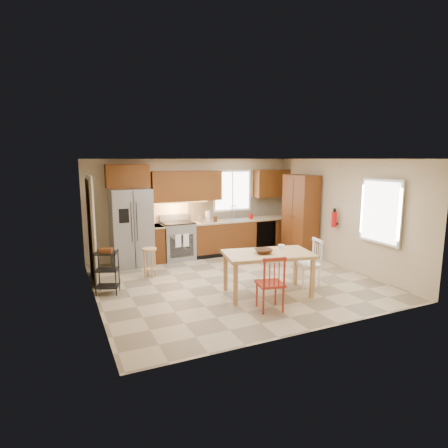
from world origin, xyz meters
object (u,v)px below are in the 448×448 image
chair_white (308,263)px  utility_cart (107,272)px  pantry (300,216)px  chair_red (270,283)px  soap_bottle (251,216)px  dining_table (268,274)px  table_bowl (263,253)px  fire_extinguisher (334,219)px  refrigerator (131,227)px  table_jar (281,248)px  bar_stool (150,263)px  range_stove (178,241)px

chair_white → utility_cart: chair_white is taller
pantry → chair_red: size_ratio=2.23×
soap_bottle → chair_white: size_ratio=0.20×
pantry → chair_white: bearing=-121.8°
dining_table → utility_cart: utility_cart is taller
table_bowl → fire_extinguisher: bearing=22.4°
chair_white → fire_extinguisher: bearing=-44.9°
refrigerator → chair_red: size_ratio=1.93×
soap_bottle → chair_red: bearing=-113.9°
pantry → fire_extinguisher: size_ratio=5.83×
fire_extinguisher → table_bowl: (-2.51, -1.03, -0.31)m
refrigerator → table_jar: size_ratio=12.96×
refrigerator → pantry: pantry is taller
bar_stool → table_jar: bearing=-44.8°
range_stove → pantry: size_ratio=0.44×
chair_red → range_stove: bearing=107.6°
pantry → range_stove: bearing=161.7°
refrigerator → fire_extinguisher: (4.33, -1.98, 0.19)m
refrigerator → fire_extinguisher: refrigerator is taller
soap_bottle → table_jar: 3.03m
utility_cart → range_stove: bearing=63.5°
chair_white → table_jar: chair_white is taller
refrigerator → range_stove: (1.15, 0.06, -0.45)m
dining_table → table_jar: table_jar is taller
soap_bottle → chair_red: 4.01m
chair_white → range_stove: bearing=40.8°
fire_extinguisher → bar_stool: bearing=167.9°
soap_bottle → chair_red: size_ratio=0.20×
range_stove → bar_stool: bearing=-130.9°
fire_extinguisher → chair_red: size_ratio=0.38×
pantry → bar_stool: 4.04m
range_stove → chair_red: 3.74m
dining_table → chair_red: size_ratio=1.70×
soap_bottle → table_jar: size_ratio=1.36×
fire_extinguisher → utility_cart: fire_extinguisher is taller
fire_extinguisher → dining_table: 2.72m
pantry → bar_stool: pantry is taller
table_bowl → chair_red: bearing=-111.0°
soap_bottle → chair_white: bearing=-96.1°
range_stove → utility_cart: (-1.95, -1.79, -0.05)m
table_jar → utility_cart: 3.31m
refrigerator → soap_bottle: bearing=-0.5°
pantry → table_bowl: (-2.31, -2.08, -0.26)m
refrigerator → range_stove: size_ratio=1.98×
soap_bottle → pantry: pantry is taller
pantry → utility_cart: (-4.93, -0.81, -0.64)m
refrigerator → fire_extinguisher: 4.76m
dining_table → bar_stool: (-1.76, 1.93, -0.08)m
fire_extinguisher → bar_stool: 4.34m
refrigerator → bar_stool: bearing=-81.6°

